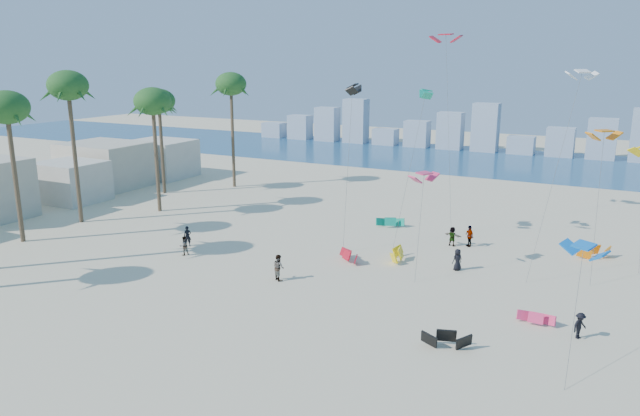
% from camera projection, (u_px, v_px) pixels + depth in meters
% --- Properties ---
extents(ground, '(220.00, 220.00, 0.00)m').
position_uv_depth(ground, '(148.00, 336.00, 34.61)').
color(ground, beige).
rests_on(ground, ground).
extents(ocean, '(220.00, 220.00, 0.00)m').
position_uv_depth(ocean, '(462.00, 159.00, 96.62)').
color(ocean, navy).
rests_on(ocean, ground).
extents(kitesurfer_near, '(0.77, 0.71, 1.76)m').
position_uv_depth(kitesurfer_near, '(188.00, 236.00, 51.14)').
color(kitesurfer_near, black).
rests_on(kitesurfer_near, ground).
extents(kitesurfer_mid, '(1.18, 1.11, 1.93)m').
position_uv_depth(kitesurfer_mid, '(279.00, 267.00, 43.23)').
color(kitesurfer_mid, gray).
rests_on(kitesurfer_mid, ground).
extents(kitesurfers_far, '(34.96, 16.28, 1.86)m').
position_uv_depth(kitesurfers_far, '(446.00, 255.00, 46.35)').
color(kitesurfers_far, black).
rests_on(kitesurfers_far, ground).
extents(grounded_kites, '(20.93, 23.25, 0.94)m').
position_uv_depth(grounded_kites, '(450.00, 264.00, 45.55)').
color(grounded_kites, red).
rests_on(grounded_kites, ground).
extents(flying_kites, '(24.81, 29.47, 18.55)m').
position_uv_depth(flying_kites, '(500.00, 111.00, 46.20)').
color(flying_kites, '#F4366C').
rests_on(flying_kites, ground).
extents(palm_row, '(9.40, 44.80, 15.79)m').
position_uv_depth(palm_row, '(85.00, 100.00, 55.30)').
color(palm_row, brown).
rests_on(palm_row, ground).
extents(beachfront_buildings, '(11.50, 43.00, 6.00)m').
position_uv_depth(beachfront_buildings, '(51.00, 178.00, 66.93)').
color(beachfront_buildings, beige).
rests_on(beachfront_buildings, ground).
extents(distant_skyline, '(85.00, 3.00, 8.40)m').
position_uv_depth(distant_skyline, '(470.00, 133.00, 105.02)').
color(distant_skyline, '#9EADBF').
rests_on(distant_skyline, ground).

